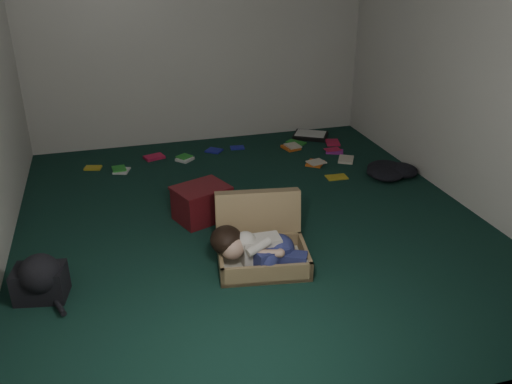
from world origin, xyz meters
TOP-DOWN VIEW (x-y plane):
  - floor at (0.00, 0.00)m, footprint 4.50×4.50m
  - wall_back at (0.00, 2.25)m, footprint 4.50×0.00m
  - wall_front at (0.00, -2.25)m, footprint 4.50×0.00m
  - wall_right at (2.00, 0.00)m, footprint 0.00×4.50m
  - suitcase at (-0.09, -0.61)m, footprint 0.76×0.75m
  - person at (-0.17, -0.77)m, footprint 0.71×0.43m
  - maroon_bin at (-0.41, 0.16)m, footprint 0.55×0.50m
  - backpack at (-1.70, -0.69)m, footprint 0.48×0.41m
  - clothing_pile at (1.70, 0.60)m, footprint 0.41×0.34m
  - paper_tray at (1.32, 1.95)m, footprint 0.51×0.47m
  - book_scatter at (0.42, 1.50)m, footprint 3.03×1.36m

SIDE VIEW (x-z plane):
  - floor at x=0.00m, z-range 0.00..0.00m
  - book_scatter at x=0.42m, z-range 0.00..0.02m
  - paper_tray at x=1.32m, z-range 0.00..0.06m
  - clothing_pile at x=1.70m, z-range 0.00..0.13m
  - backpack at x=-1.70m, z-range 0.00..0.26m
  - suitcase at x=-0.09m, z-range -0.10..0.39m
  - maroon_bin at x=-0.41m, z-range 0.00..0.31m
  - person at x=-0.17m, z-range 0.04..0.34m
  - wall_back at x=0.00m, z-range -0.95..3.55m
  - wall_front at x=0.00m, z-range -0.95..3.55m
  - wall_right at x=2.00m, z-range -0.95..3.55m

